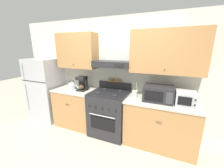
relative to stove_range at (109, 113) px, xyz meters
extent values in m
plane|color=#B2A38E|center=(0.00, -0.32, -0.49)|extent=(16.00, 16.00, 0.00)
cube|color=silver|center=(0.00, 0.39, 0.78)|extent=(5.20, 0.08, 2.55)
cube|color=#AD7A47|center=(-0.90, 0.18, 1.34)|extent=(0.98, 0.33, 0.80)
sphere|color=brown|center=(-0.90, 0.01, 1.04)|extent=(0.02, 0.02, 0.02)
cube|color=#AD7A47|center=(1.07, 0.18, 1.34)|extent=(1.31, 0.33, 0.80)
sphere|color=brown|center=(1.07, 0.01, 1.04)|extent=(0.02, 0.02, 0.02)
cube|color=#232326|center=(0.00, 0.16, 1.07)|extent=(0.82, 0.37, 0.13)
cube|color=black|center=(0.23, -0.03, 1.07)|extent=(0.20, 0.01, 0.06)
cube|color=#AD7A47|center=(0.00, 0.31, 0.66)|extent=(0.34, 0.07, 0.02)
cylinder|color=olive|center=(-0.14, 0.31, 0.70)|extent=(0.03, 0.03, 0.06)
cylinder|color=olive|center=(-0.07, 0.31, 0.70)|extent=(0.03, 0.03, 0.06)
cylinder|color=olive|center=(0.00, 0.31, 0.70)|extent=(0.03, 0.03, 0.06)
cylinder|color=olive|center=(0.07, 0.31, 0.70)|extent=(0.03, 0.03, 0.06)
cylinder|color=olive|center=(0.14, 0.31, 0.70)|extent=(0.03, 0.03, 0.06)
cube|color=#AD7A47|center=(-0.90, 0.02, -0.04)|extent=(0.98, 0.65, 0.89)
cube|color=#B7B2A3|center=(-0.90, 0.02, 0.42)|extent=(1.00, 0.67, 0.03)
cylinder|color=brown|center=(-0.90, -0.31, 0.18)|extent=(0.10, 0.01, 0.01)
cube|color=#AD7A47|center=(1.07, 0.02, -0.04)|extent=(1.31, 0.65, 0.89)
cube|color=#B7B2A3|center=(1.07, 0.02, 0.42)|extent=(1.33, 0.67, 0.03)
cylinder|color=brown|center=(1.07, -0.31, 0.18)|extent=(0.10, 0.01, 0.01)
cube|color=#232326|center=(0.00, 0.00, -0.01)|extent=(0.80, 0.68, 0.96)
cube|color=black|center=(0.00, -0.35, -0.09)|extent=(0.54, 0.01, 0.27)
cylinder|color=#ADAFB5|center=(0.00, -0.37, 0.10)|extent=(0.56, 0.02, 0.02)
cube|color=black|center=(0.00, 0.00, 0.47)|extent=(0.80, 0.68, 0.01)
cylinder|color=#232326|center=(-0.19, -0.16, 0.49)|extent=(0.11, 0.11, 0.02)
cylinder|color=#232326|center=(0.19, -0.16, 0.49)|extent=(0.11, 0.11, 0.02)
cylinder|color=#232326|center=(-0.19, 0.16, 0.49)|extent=(0.11, 0.11, 0.02)
cylinder|color=#232326|center=(0.19, 0.16, 0.49)|extent=(0.11, 0.11, 0.02)
cylinder|color=black|center=(-0.29, -0.35, 0.26)|extent=(0.03, 0.02, 0.03)
cylinder|color=black|center=(-0.14, -0.35, 0.26)|extent=(0.03, 0.02, 0.03)
cylinder|color=black|center=(0.00, -0.35, 0.26)|extent=(0.03, 0.02, 0.03)
cylinder|color=black|center=(0.14, -0.35, 0.26)|extent=(0.03, 0.02, 0.03)
cylinder|color=black|center=(0.29, -0.35, 0.26)|extent=(0.03, 0.02, 0.03)
cube|color=#232326|center=(0.00, 0.32, 0.56)|extent=(0.80, 0.04, 0.16)
cube|color=#ADAFB5|center=(-1.87, 0.01, 0.32)|extent=(0.81, 0.66, 1.63)
cube|color=black|center=(-1.87, -0.33, 0.62)|extent=(0.81, 0.01, 0.01)
cylinder|color=#ADAFB5|center=(-2.18, -0.34, 0.85)|extent=(0.02, 0.02, 0.36)
cylinder|color=#ADAFB5|center=(-2.18, -0.34, 0.16)|extent=(0.02, 0.02, 0.68)
cylinder|color=#B7B7BC|center=(-0.99, 0.01, 0.50)|extent=(0.19, 0.19, 0.13)
ellipsoid|color=#B7B7BC|center=(-0.99, 0.01, 0.57)|extent=(0.17, 0.17, 0.07)
sphere|color=black|center=(-0.99, 0.01, 0.61)|extent=(0.02, 0.02, 0.02)
cylinder|color=#B7B7BC|center=(-0.90, 0.01, 0.52)|extent=(0.11, 0.04, 0.10)
torus|color=black|center=(-0.99, 0.01, 0.59)|extent=(0.16, 0.01, 0.16)
cube|color=black|center=(-0.70, 0.01, 0.45)|extent=(0.21, 0.21, 0.03)
cube|color=black|center=(-0.70, 0.07, 0.60)|extent=(0.21, 0.08, 0.33)
cube|color=black|center=(-0.70, 0.00, 0.73)|extent=(0.21, 0.17, 0.07)
ellipsoid|color=#4C3323|center=(-0.70, -0.01, 0.52)|extent=(0.13, 0.13, 0.12)
cube|color=#232326|center=(1.00, 0.03, 0.58)|extent=(0.54, 0.37, 0.29)
cube|color=black|center=(0.93, -0.16, 0.58)|extent=(0.32, 0.01, 0.18)
cube|color=#38383D|center=(1.19, -0.16, 0.58)|extent=(0.11, 0.01, 0.21)
cylinder|color=silver|center=(0.55, 0.01, 0.51)|extent=(0.11, 0.11, 0.15)
cylinder|color=olive|center=(0.53, 0.00, 0.66)|extent=(0.01, 0.05, 0.16)
cylinder|color=#28282B|center=(0.56, 0.01, 0.66)|extent=(0.01, 0.04, 0.16)
cylinder|color=#B2B2B7|center=(0.58, 0.01, 0.66)|extent=(0.01, 0.03, 0.16)
cube|color=#ADAFB5|center=(1.45, 0.01, 0.56)|extent=(0.33, 0.29, 0.25)
cube|color=black|center=(1.43, -0.15, 0.56)|extent=(0.21, 0.01, 0.15)
cylinder|color=black|center=(1.58, -0.15, 0.60)|extent=(0.03, 0.01, 0.03)
cylinder|color=black|center=(1.58, -0.15, 0.51)|extent=(0.03, 0.01, 0.03)
camera|label=1|loc=(1.15, -2.55, 1.41)|focal=22.00mm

